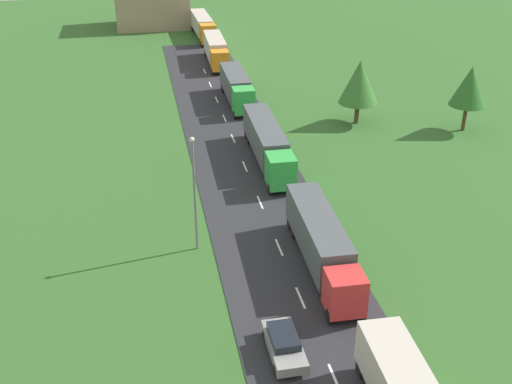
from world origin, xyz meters
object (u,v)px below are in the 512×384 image
(truck_fourth, at_px, (237,87))
(lamppost_second, at_px, (194,189))
(tree_pine, at_px, (359,82))
(tree_birch, at_px, (470,86))
(truck_third, at_px, (268,142))
(truck_sixth, at_px, (203,25))
(truck_fifth, at_px, (216,49))
(car_third, at_px, (284,344))
(truck_second, at_px, (322,242))
(distant_building, at_px, (152,3))

(truck_fourth, height_order, lamppost_second, lamppost_second)
(lamppost_second, xyz_separation_m, tree_pine, (20.78, 22.96, -0.28))
(truck_fourth, distance_m, tree_birch, 27.09)
(tree_birch, distance_m, tree_pine, 11.76)
(truck_third, height_order, truck_sixth, truck_third)
(truck_fifth, distance_m, lamppost_second, 50.76)
(tree_birch, bearing_deg, truck_fourth, 149.45)
(truck_third, height_order, car_third, truck_third)
(truck_third, distance_m, truck_fourth, 17.88)
(truck_fourth, bearing_deg, truck_second, -89.85)
(truck_third, height_order, lamppost_second, lamppost_second)
(truck_fourth, bearing_deg, distant_building, 100.23)
(car_third, xyz_separation_m, distant_building, (-3.32, 89.41, 3.30))
(tree_pine, bearing_deg, distant_building, 110.72)
(tree_pine, bearing_deg, lamppost_second, -132.15)
(truck_fifth, bearing_deg, car_third, -94.16)
(tree_birch, bearing_deg, tree_pine, 157.96)
(truck_third, height_order, truck_fifth, truck_third)
(truck_fifth, height_order, distant_building, distant_building)
(truck_fourth, distance_m, truck_sixth, 33.75)
(truck_third, bearing_deg, truck_sixth, 90.23)
(truck_fifth, height_order, tree_birch, tree_birch)
(truck_third, relative_size, tree_pine, 2.02)
(car_third, relative_size, lamppost_second, 0.49)
(car_third, distance_m, tree_pine, 39.76)
(truck_third, xyz_separation_m, distant_building, (-8.09, 62.28, 1.98))
(truck_second, height_order, truck_fifth, truck_second)
(truck_fourth, bearing_deg, truck_fifth, 90.40)
(truck_sixth, bearing_deg, truck_second, -89.81)
(distant_building, bearing_deg, lamppost_second, -90.36)
(truck_sixth, relative_size, car_third, 3.03)
(lamppost_second, distance_m, tree_birch, 36.71)
(truck_sixth, bearing_deg, distant_building, 126.51)
(tree_birch, bearing_deg, truck_sixth, 116.18)
(truck_fifth, distance_m, tree_pine, 29.86)
(truck_fourth, xyz_separation_m, distant_building, (-8.01, 44.40, 2.02))
(lamppost_second, relative_size, distant_building, 0.72)
(truck_fifth, bearing_deg, tree_pine, -65.32)
(truck_second, bearing_deg, truck_fourth, 90.15)
(truck_sixth, bearing_deg, truck_fifth, -89.96)
(lamppost_second, relative_size, tree_birch, 1.28)
(car_third, height_order, tree_birch, tree_birch)
(lamppost_second, bearing_deg, distant_building, 89.64)
(truck_second, xyz_separation_m, truck_fourth, (-0.09, 36.46, -0.04))
(truck_fourth, relative_size, distant_building, 0.92)
(truck_sixth, bearing_deg, car_third, -93.31)
(truck_fourth, bearing_deg, car_third, -95.95)
(truck_sixth, bearing_deg, truck_fourth, -89.77)
(truck_fourth, distance_m, lamppost_second, 33.47)
(truck_fifth, bearing_deg, truck_second, -89.77)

